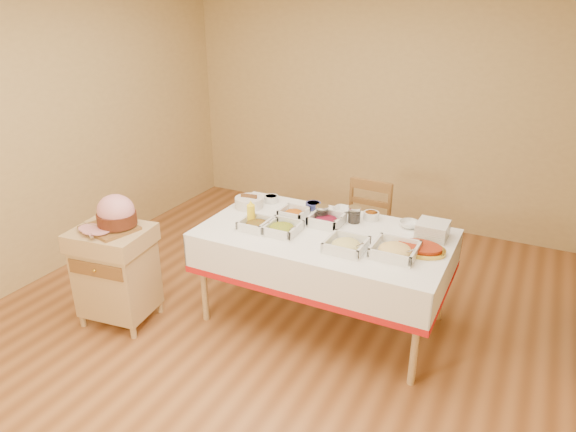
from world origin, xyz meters
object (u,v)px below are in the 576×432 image
object	(u,v)px
ham_on_board	(115,215)
brass_platter	(420,248)
butcher_cart	(116,270)
preserve_jar_left	(322,215)
bread_basket	(249,202)
plate_stack	(433,230)
mustard_bottle	(251,213)
dining_table	(324,251)
dining_chair	(362,234)
preserve_jar_right	(354,215)

from	to	relation	value
ham_on_board	brass_platter	world-z (taller)	ham_on_board
butcher_cart	brass_platter	distance (m)	2.26
preserve_jar_left	bread_basket	bearing A→B (deg)	179.93
plate_stack	brass_platter	world-z (taller)	plate_stack
plate_stack	ham_on_board	bearing A→B (deg)	-155.67
preserve_jar_left	mustard_bottle	bearing A→B (deg)	-148.26
mustard_bottle	bread_basket	size ratio (longest dim) A/B	0.83
dining_table	brass_platter	distance (m)	0.72
dining_table	preserve_jar_left	distance (m)	0.29
ham_on_board	brass_platter	size ratio (longest dim) A/B	1.14
dining_chair	bread_basket	size ratio (longest dim) A/B	3.95
bread_basket	brass_platter	world-z (taller)	bread_basket
preserve_jar_right	preserve_jar_left	bearing A→B (deg)	-156.22
ham_on_board	mustard_bottle	size ratio (longest dim) A/B	2.08
mustard_bottle	bread_basket	xyz separation A→B (m)	(-0.19, 0.29, -0.04)
butcher_cart	mustard_bottle	world-z (taller)	mustard_bottle
dining_chair	plate_stack	xyz separation A→B (m)	(0.66, -0.43, 0.35)
ham_on_board	mustard_bottle	distance (m)	0.99
preserve_jar_left	mustard_bottle	distance (m)	0.55
preserve_jar_right	bread_basket	xyz separation A→B (m)	(-0.88, -0.10, -0.01)
mustard_bottle	preserve_jar_right	bearing A→B (deg)	29.27
bread_basket	plate_stack	size ratio (longest dim) A/B	1.09
preserve_jar_left	mustard_bottle	size ratio (longest dim) A/B	0.67
preserve_jar_right	bread_basket	distance (m)	0.89
dining_chair	mustard_bottle	bearing A→B (deg)	-127.90
dining_table	brass_platter	xyz separation A→B (m)	(0.70, 0.00, 0.18)
preserve_jar_left	plate_stack	bearing A→B (deg)	6.52
dining_chair	mustard_bottle	distance (m)	1.09
mustard_bottle	butcher_cart	bearing A→B (deg)	-144.91
brass_platter	dining_table	bearing A→B (deg)	-179.73
preserve_jar_right	plate_stack	bearing A→B (deg)	-0.52
butcher_cart	plate_stack	size ratio (longest dim) A/B	3.63
ham_on_board	preserve_jar_right	xyz separation A→B (m)	(1.50, 0.96, -0.08)
mustard_bottle	bread_basket	bearing A→B (deg)	123.61
butcher_cart	plate_stack	world-z (taller)	plate_stack
mustard_bottle	brass_platter	xyz separation A→B (m)	(1.26, 0.12, -0.06)
preserve_jar_left	preserve_jar_right	distance (m)	0.25
dining_chair	plate_stack	size ratio (longest dim) A/B	4.29
butcher_cart	plate_stack	xyz separation A→B (m)	(2.14, 0.98, 0.38)
plate_stack	dining_chair	bearing A→B (deg)	147.12
preserve_jar_right	mustard_bottle	size ratio (longest dim) A/B	0.66
preserve_jar_left	bread_basket	size ratio (longest dim) A/B	0.55
ham_on_board	brass_platter	bearing A→B (deg)	18.41
butcher_cart	preserve_jar_right	xyz separation A→B (m)	(1.54, 0.99, 0.37)
preserve_jar_left	mustard_bottle	xyz separation A→B (m)	(-0.46, -0.29, 0.03)
preserve_jar_right	mustard_bottle	bearing A→B (deg)	-150.73
dining_table	dining_chair	bearing A→B (deg)	84.41
plate_stack	dining_table	bearing A→B (deg)	-160.13
preserve_jar_right	brass_platter	bearing A→B (deg)	-24.80
dining_chair	bread_basket	world-z (taller)	dining_chair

